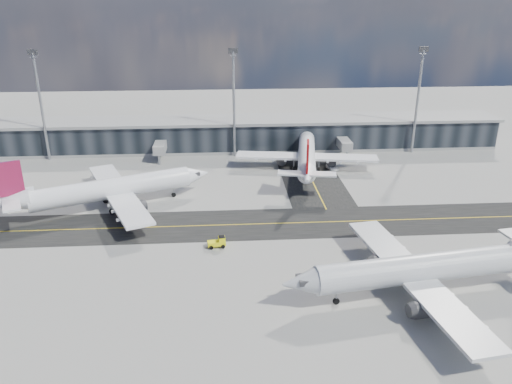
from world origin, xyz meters
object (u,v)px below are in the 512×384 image
(airliner_af, at_px, (109,189))
(airliner_redtail, at_px, (307,155))
(baggage_tug, at_px, (218,242))
(service_van, at_px, (332,167))
(airliner_near, at_px, (425,268))

(airliner_af, relative_size, airliner_redtail, 0.99)
(airliner_af, relative_size, baggage_tug, 12.62)
(airliner_redtail, bearing_deg, service_van, 10.89)
(airliner_af, distance_m, airliner_redtail, 49.25)
(airliner_near, height_order, service_van, airliner_near)
(airliner_near, height_order, baggage_tug, airliner_near)
(airliner_af, bearing_deg, airliner_redtail, 91.91)
(baggage_tug, bearing_deg, airliner_near, 54.69)
(service_van, bearing_deg, airliner_redtail, 172.27)
(airliner_near, relative_size, baggage_tug, 13.09)
(airliner_redtail, distance_m, airliner_near, 56.90)
(airliner_near, bearing_deg, service_van, -6.72)
(airliner_redtail, height_order, baggage_tug, airliner_redtail)
(service_van, bearing_deg, airliner_near, -97.76)
(airliner_af, relative_size, service_van, 9.05)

